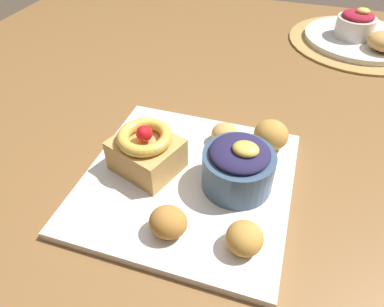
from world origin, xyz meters
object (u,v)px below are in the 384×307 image
at_px(fritter_back, 168,222).
at_px(back_ramekin, 356,24).
at_px(fritter_middle, 225,134).
at_px(fritter_extra, 271,135).
at_px(back_plate, 360,39).
at_px(cake_slice, 146,150).
at_px(berry_ramekin, 238,166).
at_px(front_plate, 188,181).
at_px(fritter_front, 244,238).

bearing_deg(fritter_back, back_ramekin, 71.00).
xyz_separation_m(fritter_middle, fritter_extra, (0.07, 0.01, 0.01)).
bearing_deg(back_ramekin, fritter_middle, -113.20).
height_order(back_plate, back_ramekin, back_ramekin).
relative_size(fritter_back, back_ramekin, 0.52).
relative_size(cake_slice, berry_ramekin, 1.14).
bearing_deg(fritter_middle, fritter_back, -97.40).
bearing_deg(back_plate, back_ramekin, -157.36).
bearing_deg(front_plate, fritter_front, -41.90).
relative_size(front_plate, fritter_middle, 6.97).
bearing_deg(fritter_middle, fritter_front, -69.68).
relative_size(fritter_front, fritter_extra, 0.84).
bearing_deg(back_ramekin, fritter_back, -109.00).
bearing_deg(fritter_middle, fritter_extra, 9.06).
bearing_deg(front_plate, cake_slice, 176.40).
xyz_separation_m(fritter_extra, back_ramekin, (0.13, 0.45, 0.01)).
relative_size(fritter_extra, back_ramekin, 0.59).
relative_size(berry_ramekin, fritter_front, 2.19).
relative_size(berry_ramekin, fritter_middle, 2.35).
bearing_deg(berry_ramekin, fritter_back, -120.94).
relative_size(berry_ramekin, back_ramekin, 1.09).
height_order(cake_slice, berry_ramekin, berry_ramekin).
bearing_deg(fritter_back, fritter_middle, 82.60).
bearing_deg(fritter_front, back_plate, 76.62).
distance_m(front_plate, fritter_back, 0.09).
xyz_separation_m(front_plate, fritter_front, (0.09, -0.08, 0.02)).
relative_size(fritter_middle, back_plate, 0.16).
relative_size(fritter_middle, back_ramekin, 0.46).
height_order(cake_slice, fritter_extra, cake_slice).
relative_size(fritter_front, back_plate, 0.17).
height_order(fritter_middle, back_ramekin, back_ramekin).
bearing_deg(fritter_extra, cake_slice, -148.47).
relative_size(cake_slice, fritter_extra, 2.08).
bearing_deg(berry_ramekin, back_plate, 71.73).
bearing_deg(fritter_extra, fritter_front, -90.86).
relative_size(cake_slice, back_ramekin, 1.24).
distance_m(fritter_front, back_ramekin, 0.64).
bearing_deg(fritter_middle, cake_slice, -136.39).
relative_size(fritter_front, fritter_middle, 1.07).
relative_size(fritter_extra, back_plate, 0.20).
bearing_deg(berry_ramekin, back_ramekin, 73.44).
distance_m(front_plate, fritter_front, 0.13).
xyz_separation_m(fritter_middle, back_plate, (0.22, 0.47, -0.02)).
xyz_separation_m(fritter_extra, back_plate, (0.15, 0.45, -0.02)).
bearing_deg(front_plate, back_ramekin, 67.57).
xyz_separation_m(front_plate, back_ramekin, (0.23, 0.55, 0.04)).
bearing_deg(berry_ramekin, fritter_front, -73.26).
distance_m(fritter_extra, back_ramekin, 0.46).
bearing_deg(fritter_back, fritter_front, 3.86).
bearing_deg(back_plate, fritter_extra, -108.17).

